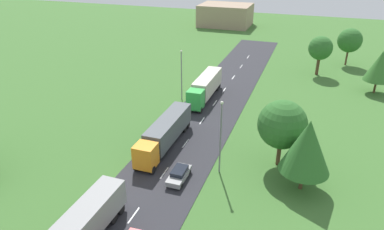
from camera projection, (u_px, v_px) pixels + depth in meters
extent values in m
cube|color=#2B2B30|center=(152.00, 191.00, 38.59)|extent=(10.00, 140.00, 0.06)
cube|color=white|center=(134.00, 215.00, 35.05)|extent=(0.16, 2.40, 0.01)
cube|color=white|center=(164.00, 173.00, 41.54)|extent=(0.16, 2.40, 0.01)
cube|color=white|center=(186.00, 143.00, 47.70)|extent=(0.16, 2.40, 0.01)
cube|color=white|center=(202.00, 121.00, 53.86)|extent=(0.16, 2.40, 0.01)
cube|color=white|center=(215.00, 103.00, 59.89)|extent=(0.16, 2.40, 0.01)
cube|color=white|center=(224.00, 90.00, 65.15)|extent=(0.16, 2.40, 0.01)
cube|color=white|center=(233.00, 77.00, 71.42)|extent=(0.16, 2.40, 0.01)
cube|color=white|center=(241.00, 66.00, 77.78)|extent=(0.16, 2.40, 0.01)
cube|color=white|center=(248.00, 57.00, 84.35)|extent=(0.16, 2.40, 0.01)
cube|color=gray|center=(80.00, 228.00, 30.57)|extent=(2.61, 11.69, 2.63)
cylinder|color=black|center=(113.00, 219.00, 33.91)|extent=(0.36, 1.00, 1.00)
cylinder|color=black|center=(95.00, 213.00, 34.56)|extent=(0.36, 1.00, 1.00)
cylinder|color=black|center=(121.00, 209.00, 35.10)|extent=(0.36, 1.00, 1.00)
cylinder|color=black|center=(102.00, 205.00, 35.74)|extent=(0.36, 1.00, 1.00)
cube|color=orange|center=(146.00, 156.00, 41.43)|extent=(2.44, 2.34, 2.80)
cube|color=black|center=(141.00, 157.00, 40.26)|extent=(2.10, 0.10, 1.23)
cube|color=#4C5156|center=(169.00, 127.00, 47.22)|extent=(2.50, 10.87, 2.76)
cube|color=black|center=(169.00, 138.00, 47.91)|extent=(0.90, 10.33, 0.24)
cylinder|color=black|center=(152.00, 170.00, 41.22)|extent=(0.35, 1.00, 1.00)
cylinder|color=black|center=(136.00, 167.00, 41.85)|extent=(0.35, 1.00, 1.00)
cylinder|color=black|center=(185.00, 129.00, 50.41)|extent=(0.35, 1.00, 1.00)
cylinder|color=black|center=(171.00, 127.00, 51.04)|extent=(0.35, 1.00, 1.00)
cylinder|color=black|center=(188.00, 125.00, 51.52)|extent=(0.35, 1.00, 1.00)
cylinder|color=black|center=(174.00, 123.00, 52.15)|extent=(0.35, 1.00, 1.00)
cube|color=green|center=(195.00, 99.00, 56.20)|extent=(2.46, 2.33, 3.00)
cube|color=black|center=(193.00, 99.00, 55.03)|extent=(2.10, 0.12, 1.32)
cube|color=beige|center=(207.00, 84.00, 61.72)|extent=(2.60, 10.25, 3.00)
cube|color=black|center=(207.00, 93.00, 62.46)|extent=(1.00, 9.72, 0.24)
cylinder|color=black|center=(201.00, 110.00, 56.06)|extent=(0.36, 1.00, 1.00)
cylinder|color=black|center=(188.00, 108.00, 56.66)|extent=(0.36, 1.00, 1.00)
cylinder|color=black|center=(217.00, 88.00, 64.82)|extent=(0.36, 1.00, 1.00)
cylinder|color=black|center=(206.00, 87.00, 65.42)|extent=(0.36, 1.00, 1.00)
cylinder|color=black|center=(219.00, 86.00, 65.86)|extent=(0.36, 1.00, 1.00)
cylinder|color=black|center=(208.00, 84.00, 66.47)|extent=(0.36, 1.00, 1.00)
cube|color=gray|center=(179.00, 175.00, 40.05)|extent=(1.74, 4.09, 0.59)
cube|color=black|center=(179.00, 171.00, 40.00)|extent=(1.45, 2.29, 0.45)
cylinder|color=black|center=(181.00, 186.00, 38.77)|extent=(0.22, 0.64, 0.64)
cylinder|color=black|center=(168.00, 183.00, 39.22)|extent=(0.22, 0.64, 0.64)
cylinder|color=black|center=(189.00, 172.00, 41.14)|extent=(0.22, 0.64, 0.64)
cylinder|color=black|center=(177.00, 170.00, 41.58)|extent=(0.22, 0.64, 0.64)
cylinder|color=slate|center=(220.00, 139.00, 39.92)|extent=(0.18, 0.18, 8.79)
sphere|color=silver|center=(222.00, 103.00, 37.97)|extent=(0.36, 0.36, 0.36)
cylinder|color=slate|center=(182.00, 76.00, 59.59)|extent=(0.18, 0.18, 8.41)
sphere|color=silver|center=(181.00, 51.00, 57.71)|extent=(0.36, 0.36, 0.36)
cylinder|color=#513823|center=(318.00, 66.00, 72.35)|extent=(0.61, 0.61, 3.78)
sphere|color=#2D6628|center=(321.00, 48.00, 70.76)|extent=(4.72, 4.72, 4.72)
cylinder|color=#513823|center=(279.00, 153.00, 42.63)|extent=(0.50, 0.50, 3.28)
sphere|color=#2D6628|center=(282.00, 124.00, 40.98)|extent=(5.76, 5.76, 5.76)
cylinder|color=#513823|center=(347.00, 57.00, 78.29)|extent=(0.41, 0.41, 3.55)
sphere|color=#2D6628|center=(350.00, 40.00, 76.68)|extent=(5.15, 5.15, 5.15)
cylinder|color=#513823|center=(302.00, 179.00, 38.51)|extent=(0.41, 0.41, 2.44)
cone|color=#2D6628|center=(307.00, 146.00, 36.70)|extent=(5.34, 5.34, 5.88)
cylinder|color=#513823|center=(375.00, 87.00, 63.67)|extent=(0.38, 0.38, 2.38)
cone|color=#38702D|center=(380.00, 66.00, 62.00)|extent=(4.84, 4.84, 5.32)
cube|color=#9E846B|center=(225.00, 15.00, 115.72)|extent=(16.18, 12.63, 6.78)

